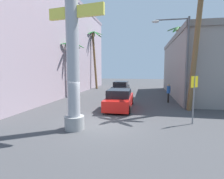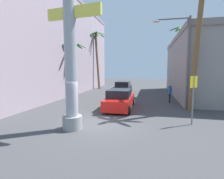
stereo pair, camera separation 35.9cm
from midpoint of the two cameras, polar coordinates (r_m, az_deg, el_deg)
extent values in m
plane|color=#424244|center=(19.61, 2.97, -2.67)|extent=(85.69, 85.69, 0.00)
cube|color=#9E8C99|center=(24.36, -19.40, 12.64)|extent=(6.18, 26.92, 11.78)
cube|color=gray|center=(23.73, 27.63, 5.92)|extent=(7.80, 16.28, 6.38)
cube|color=slate|center=(24.00, 28.06, 14.15)|extent=(7.95, 16.61, 0.50)
cylinder|color=#9E9EA3|center=(9.24, -13.97, 16.53)|extent=(0.63, 0.63, 9.48)
cylinder|color=gray|center=(9.49, -13.25, -10.51)|extent=(1.02, 1.02, 0.70)
cube|color=#F2E04C|center=(9.44, -12.97, 23.46)|extent=(2.97, 0.58, 0.56)
cylinder|color=#59595E|center=(14.61, 22.65, 7.64)|extent=(0.16, 0.16, 7.05)
cylinder|color=#59595E|center=(14.91, 18.31, 20.93)|extent=(2.45, 0.10, 0.10)
ellipsoid|color=beige|center=(14.80, 13.26, 20.79)|extent=(0.56, 0.28, 0.20)
cylinder|color=slate|center=(10.86, 24.21, -3.16)|extent=(0.08, 0.08, 2.77)
cube|color=yellow|center=(10.75, 24.46, 2.30)|extent=(0.47, 0.47, 0.64)
cylinder|color=black|center=(16.12, -0.41, -3.48)|extent=(0.23, 0.64, 0.64)
cylinder|color=black|center=(15.89, 5.91, -3.66)|extent=(0.23, 0.64, 0.64)
cylinder|color=black|center=(12.72, -3.36, -6.17)|extent=(0.23, 0.64, 0.64)
cylinder|color=black|center=(12.43, 4.69, -6.47)|extent=(0.23, 0.64, 0.64)
cube|color=red|center=(14.21, 1.81, -3.84)|extent=(1.94, 5.09, 0.80)
cube|color=black|center=(13.73, 1.59, -1.24)|extent=(1.75, 2.15, 0.60)
cylinder|color=black|center=(25.33, 1.01, 0.12)|extent=(0.22, 0.64, 0.64)
cylinder|color=black|center=(25.09, 5.07, 0.03)|extent=(0.22, 0.64, 0.64)
cylinder|color=black|center=(22.08, -0.45, -0.81)|extent=(0.22, 0.64, 0.64)
cylinder|color=black|center=(21.80, 4.21, -0.92)|extent=(0.22, 0.64, 0.64)
cube|color=black|center=(23.53, 2.49, 0.22)|extent=(1.92, 4.76, 0.80)
cube|color=black|center=(23.47, 2.50, 1.92)|extent=(1.76, 2.62, 0.60)
cylinder|color=brown|center=(14.26, 24.96, 12.08)|extent=(0.75, 0.84, 9.30)
cylinder|color=brown|center=(20.39, -13.46, 6.06)|extent=(0.57, 0.55, 6.07)
ellipsoid|color=#21702D|center=(20.28, -11.46, 14.07)|extent=(1.42, 0.59, 0.81)
ellipsoid|color=#30652D|center=(21.00, -12.13, 13.89)|extent=(0.80, 1.46, 0.70)
ellipsoid|color=#20682D|center=(21.19, -13.69, 13.78)|extent=(0.98, 1.43, 0.69)
ellipsoid|color=#25692D|center=(20.75, -15.54, 13.91)|extent=(1.44, 0.41, 0.68)
ellipsoid|color=#216C2D|center=(20.01, -15.31, 14.37)|extent=(0.99, 1.48, 0.51)
ellipsoid|color=#1E702D|center=(19.75, -12.95, 14.54)|extent=(1.23, 1.36, 0.51)
cylinder|color=brown|center=(29.06, -6.03, 9.20)|extent=(0.98, 0.47, 9.07)
ellipsoid|color=#31762D|center=(29.00, -4.88, 17.86)|extent=(1.59, 0.53, 0.75)
ellipsoid|color=#20672D|center=(29.72, -5.01, 17.48)|extent=(1.27, 1.35, 0.90)
ellipsoid|color=#326E2D|center=(30.12, -6.32, 17.49)|extent=(0.72, 1.64, 0.63)
ellipsoid|color=#2D682D|center=(29.83, -7.69, 17.40)|extent=(1.51, 0.92, 0.90)
ellipsoid|color=#1F662D|center=(29.20, -8.11, 17.72)|extent=(1.55, 1.00, 0.79)
ellipsoid|color=#206D2D|center=(28.63, -7.37, 17.96)|extent=(0.75, 1.59, 0.78)
ellipsoid|color=#23692D|center=(28.61, -5.55, 17.89)|extent=(1.35, 1.26, 0.92)
cylinder|color=brown|center=(22.12, 19.91, 8.32)|extent=(0.47, 0.47, 7.96)
ellipsoid|color=#2D772D|center=(22.64, 22.05, 17.96)|extent=(1.26, 0.55, 0.61)
ellipsoid|color=#2C772D|center=(23.20, 21.09, 17.73)|extent=(1.01, 1.21, 0.58)
ellipsoid|color=#216E2D|center=(23.20, 19.58, 17.89)|extent=(0.75, 1.31, 0.45)
ellipsoid|color=#2F662D|center=(22.67, 18.66, 18.18)|extent=(1.30, 0.58, 0.48)
ellipsoid|color=#2E5F2D|center=(22.01, 20.06, 18.28)|extent=(0.72, 1.23, 0.73)
ellipsoid|color=#1E752D|center=(22.21, 21.60, 18.30)|extent=(1.04, 1.22, 0.51)
cylinder|color=black|center=(17.57, 17.32, -2.55)|extent=(0.14, 0.14, 0.89)
cylinder|color=black|center=(17.37, 17.35, -2.65)|extent=(0.14, 0.14, 0.89)
cylinder|color=#2659A5|center=(17.37, 17.42, -0.05)|extent=(0.36, 0.36, 0.68)
sphere|color=tan|center=(17.33, 17.47, 1.42)|extent=(0.22, 0.22, 0.22)
camera|label=1|loc=(0.18, -90.78, -0.09)|focal=28.00mm
camera|label=2|loc=(0.18, 89.22, 0.09)|focal=28.00mm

